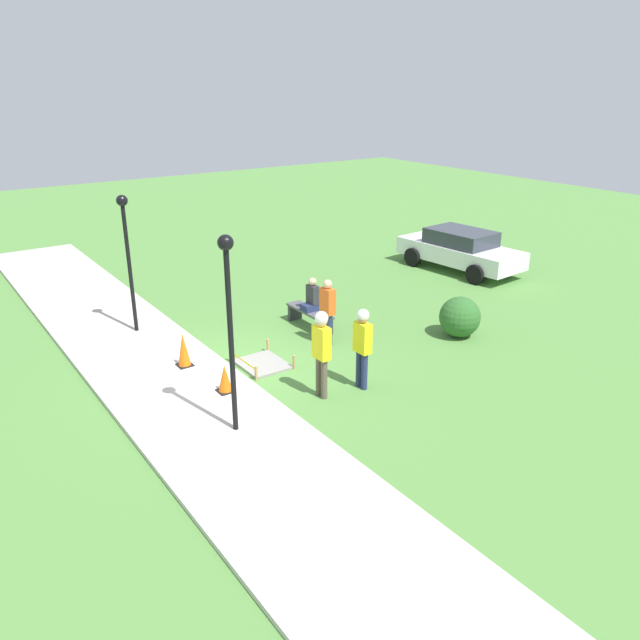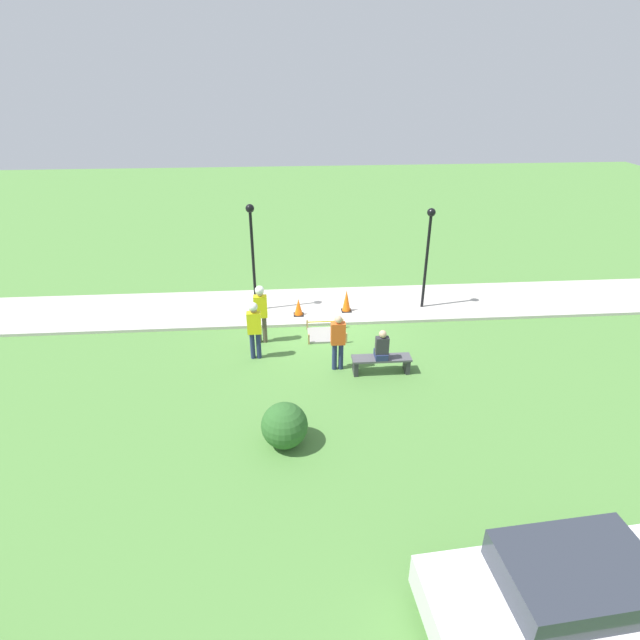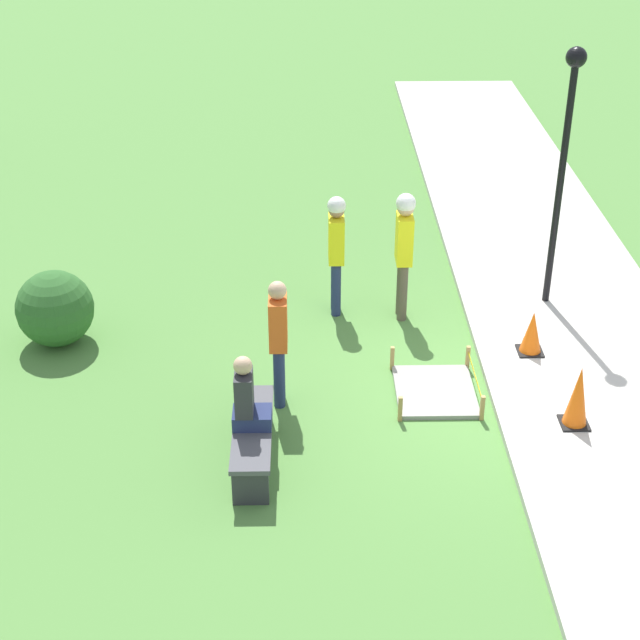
{
  "view_description": "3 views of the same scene",
  "coord_description": "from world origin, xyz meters",
  "px_view_note": "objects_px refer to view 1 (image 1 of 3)",
  "views": [
    {
      "loc": [
        11.56,
        -5.8,
        6.25
      ],
      "look_at": [
        0.29,
        2.12,
        0.91
      ],
      "focal_mm": 35.0,
      "sensor_mm": 36.0,
      "label": 1
    },
    {
      "loc": [
        1.26,
        14.7,
        7.74
      ],
      "look_at": [
        0.23,
        1.1,
        0.78
      ],
      "focal_mm": 28.0,
      "sensor_mm": 36.0,
      "label": 2
    },
    {
      "loc": [
        -10.41,
        2.35,
        6.95
      ],
      "look_at": [
        0.15,
        2.15,
        1.01
      ],
      "focal_mm": 55.0,
      "sensor_mm": 36.0,
      "label": 3
    }
  ],
  "objects_px": {
    "person_seated_on_bench": "(312,298)",
    "parked_car_white": "(460,249)",
    "traffic_cone_near_patch": "(184,350)",
    "lamppost_near": "(229,306)",
    "traffic_cone_far_patch": "(225,378)",
    "park_bench": "(310,315)",
    "bystander_in_orange_shirt": "(328,308)",
    "worker_assistant": "(362,341)",
    "worker_supervisor": "(322,346)",
    "lamppost_far": "(127,243)"
  },
  "relations": [
    {
      "from": "traffic_cone_far_patch",
      "to": "lamppost_far",
      "type": "bearing_deg",
      "value": -175.59
    },
    {
      "from": "worker_supervisor",
      "to": "bystander_in_orange_shirt",
      "type": "xyz_separation_m",
      "value": [
        -2.19,
        1.73,
        -0.2
      ]
    },
    {
      "from": "park_bench",
      "to": "person_seated_on_bench",
      "type": "distance_m",
      "value": 0.5
    },
    {
      "from": "lamppost_near",
      "to": "lamppost_far",
      "type": "height_order",
      "value": "lamppost_near"
    },
    {
      "from": "worker_supervisor",
      "to": "parked_car_white",
      "type": "height_order",
      "value": "worker_supervisor"
    },
    {
      "from": "traffic_cone_far_patch",
      "to": "parked_car_white",
      "type": "relative_size",
      "value": 0.13
    },
    {
      "from": "traffic_cone_near_patch",
      "to": "lamppost_near",
      "type": "height_order",
      "value": "lamppost_near"
    },
    {
      "from": "lamppost_far",
      "to": "parked_car_white",
      "type": "relative_size",
      "value": 0.78
    },
    {
      "from": "worker_assistant",
      "to": "worker_supervisor",
      "type": "bearing_deg",
      "value": -99.47
    },
    {
      "from": "traffic_cone_far_patch",
      "to": "traffic_cone_near_patch",
      "type": "bearing_deg",
      "value": -173.65
    },
    {
      "from": "traffic_cone_near_patch",
      "to": "traffic_cone_far_patch",
      "type": "relative_size",
      "value": 1.31
    },
    {
      "from": "traffic_cone_near_patch",
      "to": "worker_supervisor",
      "type": "relative_size",
      "value": 0.42
    },
    {
      "from": "traffic_cone_far_patch",
      "to": "park_bench",
      "type": "relative_size",
      "value": 0.37
    },
    {
      "from": "traffic_cone_near_patch",
      "to": "parked_car_white",
      "type": "distance_m",
      "value": 11.3
    },
    {
      "from": "traffic_cone_near_patch",
      "to": "traffic_cone_far_patch",
      "type": "height_order",
      "value": "traffic_cone_near_patch"
    },
    {
      "from": "person_seated_on_bench",
      "to": "parked_car_white",
      "type": "xyz_separation_m",
      "value": [
        -1.5,
        7.25,
        -0.1
      ]
    },
    {
      "from": "traffic_cone_near_patch",
      "to": "bystander_in_orange_shirt",
      "type": "relative_size",
      "value": 0.47
    },
    {
      "from": "traffic_cone_near_patch",
      "to": "worker_supervisor",
      "type": "xyz_separation_m",
      "value": [
        2.87,
        1.82,
        0.67
      ]
    },
    {
      "from": "lamppost_near",
      "to": "person_seated_on_bench",
      "type": "bearing_deg",
      "value": 130.72
    },
    {
      "from": "bystander_in_orange_shirt",
      "to": "person_seated_on_bench",
      "type": "bearing_deg",
      "value": 164.28
    },
    {
      "from": "bystander_in_orange_shirt",
      "to": "lamppost_near",
      "type": "height_order",
      "value": "lamppost_near"
    },
    {
      "from": "person_seated_on_bench",
      "to": "worker_supervisor",
      "type": "bearing_deg",
      "value": -31.44
    },
    {
      "from": "person_seated_on_bench",
      "to": "worker_assistant",
      "type": "bearing_deg",
      "value": -17.52
    },
    {
      "from": "park_bench",
      "to": "lamppost_far",
      "type": "bearing_deg",
      "value": -119.13
    },
    {
      "from": "lamppost_far",
      "to": "traffic_cone_far_patch",
      "type": "bearing_deg",
      "value": 4.41
    },
    {
      "from": "lamppost_far",
      "to": "parked_car_white",
      "type": "distance_m",
      "value": 11.43
    },
    {
      "from": "person_seated_on_bench",
      "to": "worker_assistant",
      "type": "xyz_separation_m",
      "value": [
        3.52,
        -1.11,
        0.24
      ]
    },
    {
      "from": "person_seated_on_bench",
      "to": "worker_assistant",
      "type": "height_order",
      "value": "worker_assistant"
    },
    {
      "from": "worker_supervisor",
      "to": "parked_car_white",
      "type": "distance_m",
      "value": 10.5
    },
    {
      "from": "worker_supervisor",
      "to": "lamppost_near",
      "type": "height_order",
      "value": "lamppost_near"
    },
    {
      "from": "traffic_cone_near_patch",
      "to": "worker_assistant",
      "type": "relative_size",
      "value": 0.44
    },
    {
      "from": "park_bench",
      "to": "worker_supervisor",
      "type": "height_order",
      "value": "worker_supervisor"
    },
    {
      "from": "traffic_cone_far_patch",
      "to": "lamppost_far",
      "type": "distance_m",
      "value": 4.87
    },
    {
      "from": "traffic_cone_near_patch",
      "to": "parked_car_white",
      "type": "bearing_deg",
      "value": 100.14
    },
    {
      "from": "traffic_cone_near_patch",
      "to": "lamppost_near",
      "type": "relative_size",
      "value": 0.21
    },
    {
      "from": "worker_assistant",
      "to": "bystander_in_orange_shirt",
      "type": "relative_size",
      "value": 1.06
    },
    {
      "from": "traffic_cone_far_patch",
      "to": "park_bench",
      "type": "bearing_deg",
      "value": 121.07
    },
    {
      "from": "worker_assistant",
      "to": "lamppost_near",
      "type": "xyz_separation_m",
      "value": [
        0.11,
        -3.11,
        1.47
      ]
    },
    {
      "from": "bystander_in_orange_shirt",
      "to": "worker_supervisor",
      "type": "bearing_deg",
      "value": -38.27
    },
    {
      "from": "person_seated_on_bench",
      "to": "traffic_cone_far_patch",
      "type": "bearing_deg",
      "value": -59.58
    },
    {
      "from": "worker_assistant",
      "to": "lamppost_near",
      "type": "relative_size",
      "value": 0.48
    },
    {
      "from": "person_seated_on_bench",
      "to": "bystander_in_orange_shirt",
      "type": "distance_m",
      "value": 1.23
    },
    {
      "from": "park_bench",
      "to": "lamppost_near",
      "type": "distance_m",
      "value": 5.98
    },
    {
      "from": "traffic_cone_far_patch",
      "to": "person_seated_on_bench",
      "type": "height_order",
      "value": "person_seated_on_bench"
    },
    {
      "from": "traffic_cone_far_patch",
      "to": "lamppost_far",
      "type": "xyz_separation_m",
      "value": [
        -4.41,
        -0.34,
        2.05
      ]
    },
    {
      "from": "person_seated_on_bench",
      "to": "parked_car_white",
      "type": "relative_size",
      "value": 0.2
    },
    {
      "from": "traffic_cone_near_patch",
      "to": "lamppost_far",
      "type": "height_order",
      "value": "lamppost_far"
    },
    {
      "from": "traffic_cone_far_patch",
      "to": "person_seated_on_bench",
      "type": "relative_size",
      "value": 0.68
    },
    {
      "from": "traffic_cone_near_patch",
      "to": "park_bench",
      "type": "relative_size",
      "value": 0.48
    },
    {
      "from": "parked_car_white",
      "to": "worker_assistant",
      "type": "bearing_deg",
      "value": -63.36
    }
  ]
}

